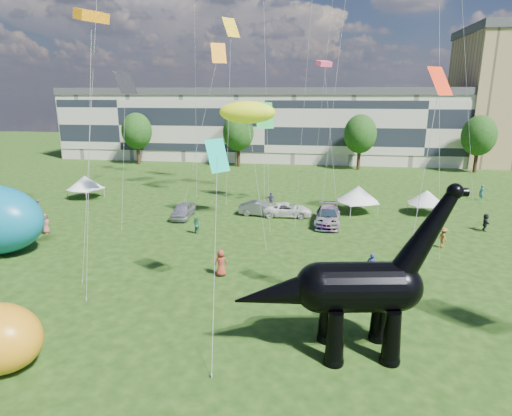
# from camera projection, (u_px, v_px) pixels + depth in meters

# --- Properties ---
(ground) EXTENTS (220.00, 220.00, 0.00)m
(ground) POSITION_uv_depth(u_px,v_px,m) (275.00, 350.00, 20.87)
(ground) COLOR #16330C
(ground) RESTS_ON ground
(terrace_row) EXTENTS (78.00, 11.00, 12.00)m
(terrace_row) POSITION_uv_depth(u_px,v_px,m) (268.00, 127.00, 79.66)
(terrace_row) COLOR beige
(terrace_row) RESTS_ON ground
(tree_far_left) EXTENTS (5.20, 5.20, 9.44)m
(tree_far_left) POSITION_uv_depth(u_px,v_px,m) (137.00, 128.00, 74.18)
(tree_far_left) COLOR #382314
(tree_far_left) RESTS_ON ground
(tree_mid_left) EXTENTS (5.20, 5.20, 9.44)m
(tree_mid_left) POSITION_uv_depth(u_px,v_px,m) (238.00, 129.00, 71.57)
(tree_mid_left) COLOR #382314
(tree_mid_left) RESTS_ON ground
(tree_mid_right) EXTENTS (5.20, 5.20, 9.44)m
(tree_mid_right) POSITION_uv_depth(u_px,v_px,m) (360.00, 131.00, 68.67)
(tree_mid_right) COLOR #382314
(tree_mid_right) RESTS_ON ground
(tree_far_right) EXTENTS (5.20, 5.20, 9.44)m
(tree_far_right) POSITION_uv_depth(u_px,v_px,m) (479.00, 132.00, 66.06)
(tree_far_right) COLOR #382314
(tree_far_right) RESTS_ON ground
(dinosaur_sculpture) EXTENTS (10.63, 3.65, 8.65)m
(dinosaur_sculpture) POSITION_uv_depth(u_px,v_px,m) (351.00, 290.00, 19.97)
(dinosaur_sculpture) COLOR black
(dinosaur_sculpture) RESTS_ON ground
(car_silver) EXTENTS (1.95, 4.48, 1.51)m
(car_silver) POSITION_uv_depth(u_px,v_px,m) (183.00, 210.00, 42.95)
(car_silver) COLOR silver
(car_silver) RESTS_ON ground
(car_grey) EXTENTS (4.51, 1.91, 1.45)m
(car_grey) POSITION_uv_depth(u_px,v_px,m) (261.00, 209.00, 43.73)
(car_grey) COLOR slate
(car_grey) RESTS_ON ground
(car_white) EXTENTS (5.07, 2.57, 1.37)m
(car_white) POSITION_uv_depth(u_px,v_px,m) (287.00, 210.00, 43.47)
(car_white) COLOR white
(car_white) RESTS_ON ground
(car_dark) EXTENTS (2.56, 5.79, 1.65)m
(car_dark) POSITION_uv_depth(u_px,v_px,m) (328.00, 216.00, 40.70)
(car_dark) COLOR #595960
(car_dark) RESTS_ON ground
(gazebo_near) EXTENTS (5.48, 5.48, 2.91)m
(gazebo_near) POSITION_uv_depth(u_px,v_px,m) (358.00, 194.00, 44.42)
(gazebo_near) COLOR white
(gazebo_near) RESTS_ON ground
(gazebo_far) EXTENTS (4.10, 4.10, 2.53)m
(gazebo_far) POSITION_uv_depth(u_px,v_px,m) (426.00, 197.00, 44.04)
(gazebo_far) COLOR silver
(gazebo_far) RESTS_ON ground
(gazebo_left) EXTENTS (4.81, 4.81, 2.74)m
(gazebo_left) POSITION_uv_depth(u_px,v_px,m) (85.00, 182.00, 50.64)
(gazebo_left) COLOR white
(gazebo_left) RESTS_ON ground
(visitors) EXTENTS (47.99, 42.19, 1.89)m
(visitors) POSITION_uv_depth(u_px,v_px,m) (280.00, 238.00, 34.37)
(visitors) COLOR #9B554D
(visitors) RESTS_ON ground
(kites) EXTENTS (53.89, 47.45, 29.35)m
(kites) POSITION_uv_depth(u_px,v_px,m) (269.00, 36.00, 34.21)
(kites) COLOR #E40F3F
(kites) RESTS_ON ground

